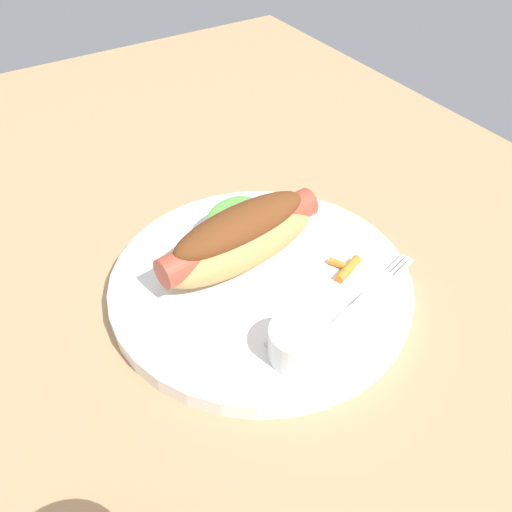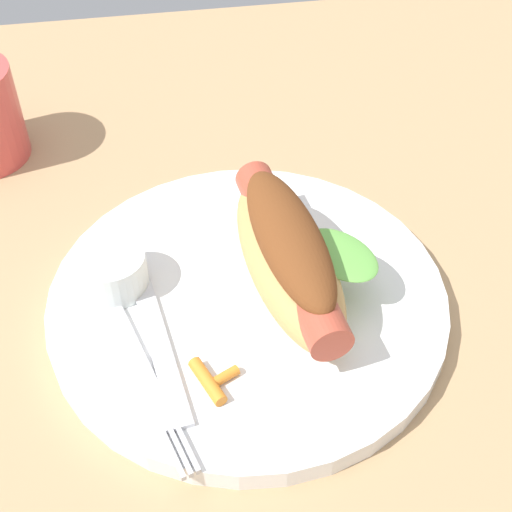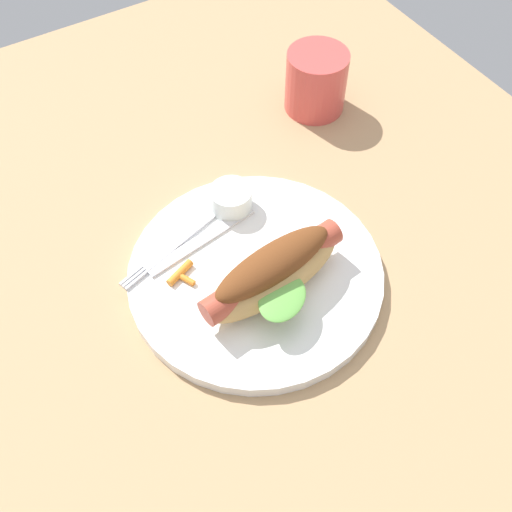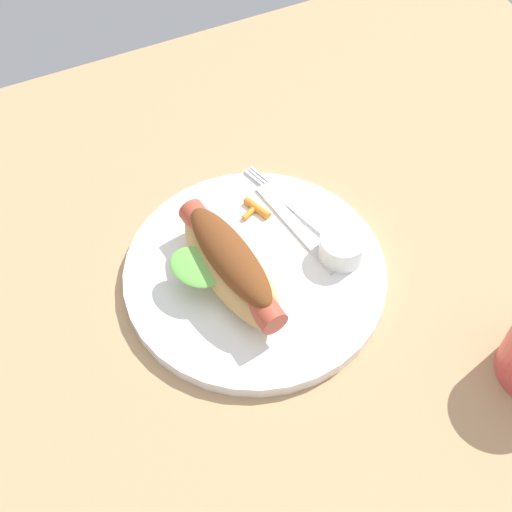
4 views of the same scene
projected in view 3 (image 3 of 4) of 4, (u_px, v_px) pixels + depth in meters
ground_plane at (289, 296)px, 67.38cm from camera, size 120.00×90.00×1.80cm
plate at (255, 274)px, 67.07cm from camera, size 28.19×28.19×1.60cm
hot_dog at (273, 272)px, 62.53cm from camera, size 10.53×17.43×6.14cm
sauce_ramekin at (228, 200)px, 70.40cm from camera, size 4.93×4.93×2.93cm
fork at (183, 238)px, 68.75cm from camera, size 6.10×16.78×0.40cm
knife at (202, 240)px, 68.61cm from camera, size 3.51×14.48×0.36cm
carrot_garnish at (182, 274)px, 65.59cm from camera, size 3.20×3.62×0.86cm
drinking_cup at (316, 81)px, 81.24cm from camera, size 8.24×8.24×8.46cm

